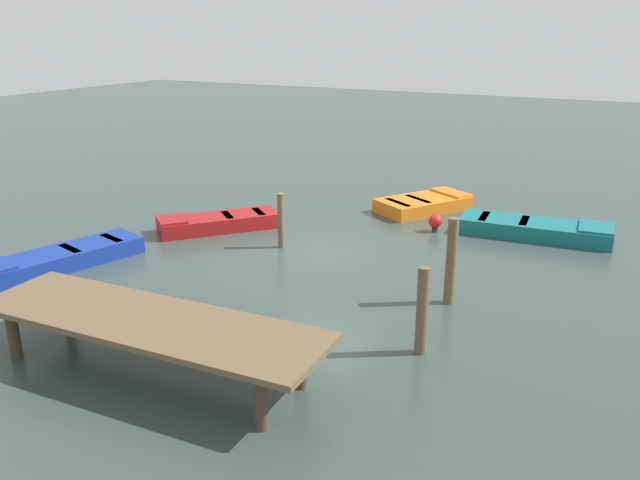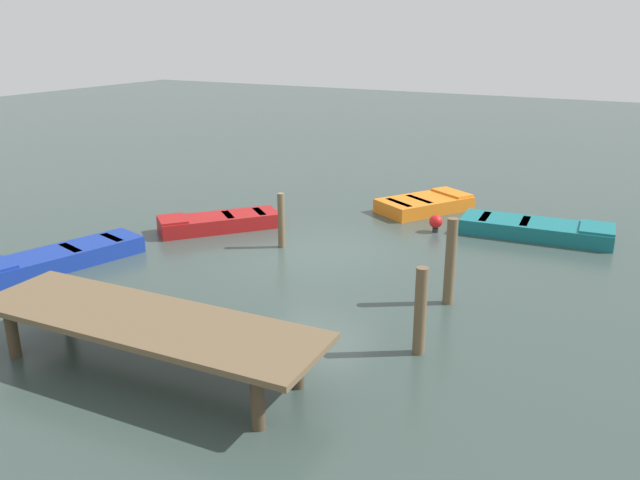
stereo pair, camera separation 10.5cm
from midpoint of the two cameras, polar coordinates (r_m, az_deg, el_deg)
ground_plane at (r=15.91m, az=0.19°, el=-1.20°), size 80.00×80.00×0.00m
dock_segment at (r=10.67m, az=-14.85°, el=-7.18°), size 6.07×1.99×0.95m
rowboat_teal at (r=18.07m, az=18.81°, el=0.94°), size 3.94×1.55×0.46m
rowboat_orange at (r=19.80m, az=9.42°, el=3.18°), size 2.66×3.13×0.46m
rowboat_red at (r=17.92m, az=-8.81°, el=1.59°), size 2.90×3.16×0.46m
rowboat_blue at (r=16.12m, az=-22.03°, el=-1.51°), size 2.08×4.03×0.46m
mooring_piling_near_left at (r=13.06m, az=11.68°, el=-1.89°), size 0.21×0.21×1.79m
mooring_piling_far_left at (r=16.17m, az=-3.27°, el=1.73°), size 0.17×0.17×1.41m
mooring_piling_mid_right at (r=11.03m, az=9.14°, el=-6.24°), size 0.21×0.21×1.57m
marker_buoy at (r=17.76m, az=10.38°, el=1.58°), size 0.36×0.36×0.48m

